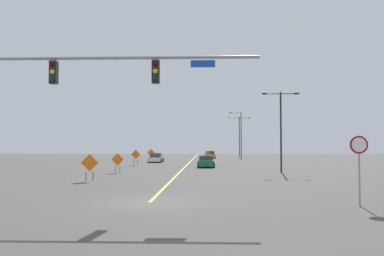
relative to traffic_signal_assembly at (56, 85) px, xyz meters
The scene contains 15 objects.
ground 6.84m from the traffic_signal_assembly, ahead, with size 206.67×206.67×0.00m, color #4C4947.
road_centre_stripe 57.83m from the traffic_signal_assembly, 85.69° to the left, with size 0.16×114.81×0.01m.
traffic_signal_assembly is the anchor object (origin of this frame).
stop_sign 13.66m from the traffic_signal_assembly, ahead, with size 0.76×0.07×2.94m.
street_lamp_far_right 71.45m from the traffic_signal_assembly, 78.73° to the left, with size 4.61×0.24×8.61m.
street_lamp_near_left 24.54m from the traffic_signal_assembly, 55.66° to the left, with size 3.45×0.24×7.54m.
street_lamp_mid_right 59.91m from the traffic_signal_assembly, 77.28° to the left, with size 2.25×0.24×8.79m.
construction_sign_median_far 19.49m from the traffic_signal_assembly, 93.86° to the left, with size 1.15×0.15×1.82m.
construction_sign_right_shoulder 33.48m from the traffic_signal_assembly, 93.59° to the left, with size 1.21×0.11×1.98m.
construction_sign_median_near 49.79m from the traffic_signal_assembly, 92.75° to the left, with size 1.28×0.07×1.95m.
construction_sign_left_lane 11.25m from the traffic_signal_assembly, 97.63° to the left, with size 1.24×0.18×1.93m.
construction_sign_right_lane 34.13m from the traffic_signal_assembly, 78.04° to the left, with size 1.14×0.06×1.80m.
car_orange_distant 61.49m from the traffic_signal_assembly, 82.92° to the left, with size 2.06×4.03×1.43m.
car_white_mid 43.08m from the traffic_signal_assembly, 90.92° to the left, with size 2.01×4.54×1.37m.
car_green_near 30.13m from the traffic_signal_assembly, 76.79° to the left, with size 1.98×3.91×1.35m.
Camera 1 is at (2.53, -18.25, 2.54)m, focal length 38.25 mm.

